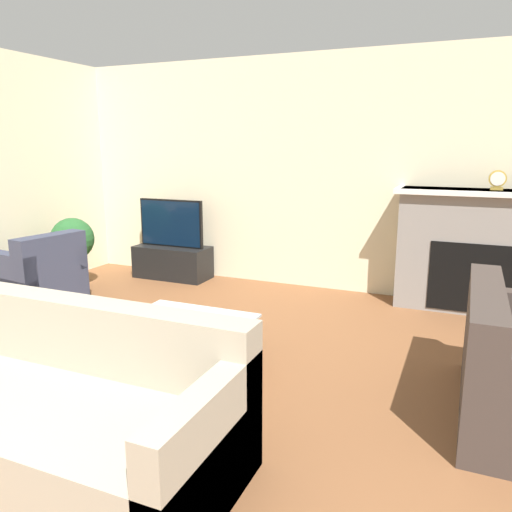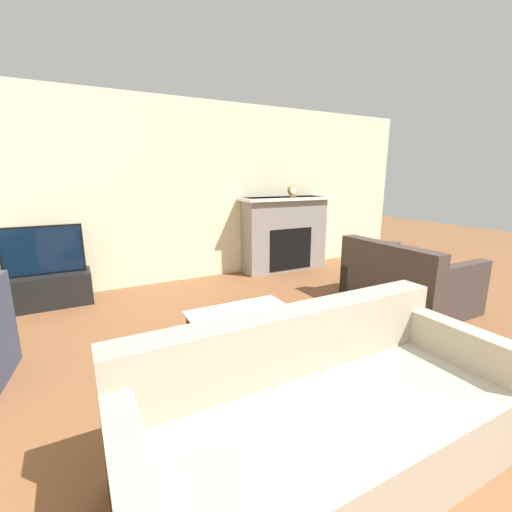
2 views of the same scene
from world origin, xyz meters
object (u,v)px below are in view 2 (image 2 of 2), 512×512
tv (43,250)px  couch_loveseat (405,283)px  coffee_table (245,319)px  mantel_clock (293,191)px  couch_sectional (324,419)px

tv → couch_loveseat: size_ratio=0.64×
coffee_table → couch_loveseat: bearing=5.7°
tv → coffee_table: (1.60, -2.31, -0.34)m
mantel_clock → couch_loveseat: bearing=-83.0°
couch_loveseat → coffee_table: bearing=95.7°
couch_loveseat → mantel_clock: (-0.27, 2.17, 1.07)m
coffee_table → mantel_clock: bearing=48.9°
tv → couch_sectional: bearing=-67.6°
couch_loveseat → coffee_table: size_ratio=1.50×
tv → couch_sectional: size_ratio=0.41×
tv → mantel_clock: mantel_clock is taller
coffee_table → mantel_clock: 3.34m
tv → couch_loveseat: tv is taller
couch_sectional → tv: bearing=112.4°
couch_loveseat → mantel_clock: size_ratio=7.21×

